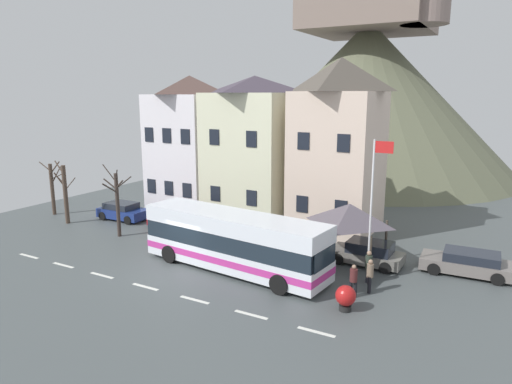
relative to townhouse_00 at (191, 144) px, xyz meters
The scene contains 21 objects.
ground_plane 15.16m from the townhouse_00, 57.56° to the right, with size 40.00×60.00×0.07m.
townhouse_00 is the anchor object (origin of this frame).
townhouse_01 5.81m from the townhouse_00, ahead, with size 6.03×6.34×10.61m.
townhouse_02 12.44m from the townhouse_00, ahead, with size 5.27×5.96×11.66m.
hilltop_castle 25.31m from the townhouse_00, 72.75° to the left, with size 34.16×34.16×25.48m.
transit_bus 14.86m from the townhouse_00, 44.46° to the right, with size 10.97×3.65×3.12m.
bus_shelter 16.86m from the townhouse_00, 22.67° to the right, with size 3.60×3.60×3.51m.
parked_car_00 17.90m from the townhouse_00, 19.36° to the right, with size 3.99×2.01×1.33m.
parked_car_01 22.29m from the townhouse_00, 12.19° to the right, with size 4.57×2.14×1.25m.
parked_car_02 7.80m from the townhouse_00, 64.47° to the right, with size 4.05×2.38×1.38m.
parked_car_03 7.62m from the townhouse_00, 114.21° to the right, with size 3.84×2.03×1.29m.
pedestrian_00 20.24m from the townhouse_00, 31.22° to the right, with size 0.36×0.36×1.59m.
pedestrian_01 19.48m from the townhouse_00, 25.99° to the right, with size 0.34×0.34×1.70m.
pedestrian_02 17.29m from the townhouse_00, 27.62° to the right, with size 0.35×0.35×1.62m.
pedestrian_03 20.27m from the townhouse_00, 28.24° to the right, with size 0.32×0.36×1.66m.
public_bench 17.16m from the townhouse_00, 17.02° to the right, with size 1.79×0.48×0.87m.
flagpole 18.94m from the townhouse_00, 25.50° to the right, with size 0.95×0.10×7.20m.
harbour_buoy 21.20m from the townhouse_00, 34.60° to the right, with size 0.91×0.91×1.16m.
bare_tree_00 9.22m from the townhouse_00, 87.31° to the right, with size 1.98×1.57×4.81m.
bare_tree_01 10.25m from the townhouse_00, 122.74° to the right, with size 2.01×0.71×4.56m.
bare_tree_02 11.29m from the townhouse_00, 139.76° to the right, with size 2.06×1.30×4.24m.
Camera 1 is at (15.02, -17.91, 9.31)m, focal length 32.17 mm.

